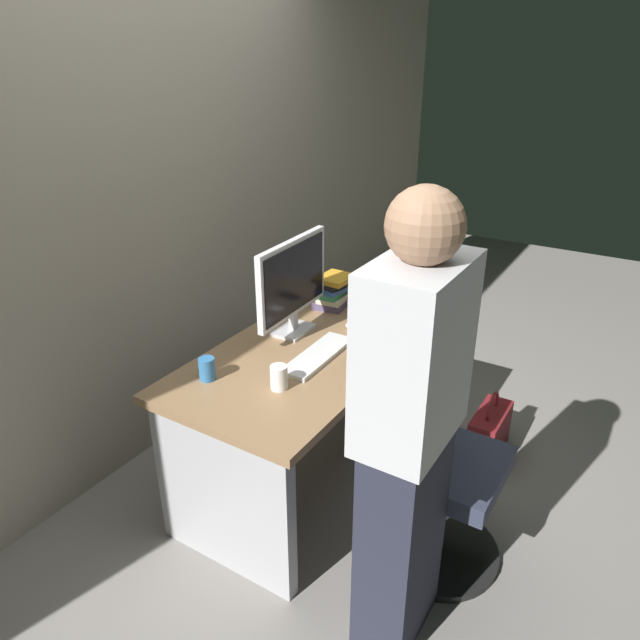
{
  "coord_description": "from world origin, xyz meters",
  "views": [
    {
      "loc": [
        -1.98,
        -1.28,
        1.96
      ],
      "look_at": [
        0.0,
        -0.05,
        0.87
      ],
      "focal_mm": 32.79,
      "sensor_mm": 36.0,
      "label": 1
    }
  ],
  "objects_px": {
    "person_at_desk": "(408,438)",
    "mouse": "(355,327)",
    "cup_by_monitor": "(207,369)",
    "cell_phone": "(381,316)",
    "desk": "(311,390)",
    "cup_near_keyboard": "(279,377)",
    "monitor": "(293,282)",
    "keyboard": "(318,355)",
    "handbag": "(489,433)",
    "book_stack": "(333,291)",
    "office_chair": "(432,467)"
  },
  "relations": [
    {
      "from": "person_at_desk",
      "to": "mouse",
      "type": "bearing_deg",
      "value": 38.05
    },
    {
      "from": "cup_by_monitor",
      "to": "person_at_desk",
      "type": "bearing_deg",
      "value": -95.16
    },
    {
      "from": "person_at_desk",
      "to": "cell_phone",
      "type": "height_order",
      "value": "person_at_desk"
    },
    {
      "from": "desk",
      "to": "person_at_desk",
      "type": "height_order",
      "value": "person_at_desk"
    },
    {
      "from": "cell_phone",
      "to": "cup_near_keyboard",
      "type": "bearing_deg",
      "value": 160.28
    },
    {
      "from": "monitor",
      "to": "mouse",
      "type": "bearing_deg",
      "value": -54.42
    },
    {
      "from": "cup_near_keyboard",
      "to": "mouse",
      "type": "bearing_deg",
      "value": -0.02
    },
    {
      "from": "keyboard",
      "to": "cell_phone",
      "type": "height_order",
      "value": "keyboard"
    },
    {
      "from": "desk",
      "to": "cell_phone",
      "type": "xyz_separation_m",
      "value": [
        0.47,
        -0.12,
        0.23
      ]
    },
    {
      "from": "keyboard",
      "to": "mouse",
      "type": "relative_size",
      "value": 4.3
    },
    {
      "from": "monitor",
      "to": "handbag",
      "type": "relative_size",
      "value": 1.43
    },
    {
      "from": "person_at_desk",
      "to": "mouse",
      "type": "distance_m",
      "value": 1.03
    },
    {
      "from": "book_stack",
      "to": "cell_phone",
      "type": "distance_m",
      "value": 0.29
    },
    {
      "from": "handbag",
      "to": "mouse",
      "type": "bearing_deg",
      "value": 120.22
    },
    {
      "from": "mouse",
      "to": "handbag",
      "type": "relative_size",
      "value": 0.26
    },
    {
      "from": "person_at_desk",
      "to": "mouse",
      "type": "height_order",
      "value": "person_at_desk"
    },
    {
      "from": "desk",
      "to": "mouse",
      "type": "xyz_separation_m",
      "value": [
        0.27,
        -0.08,
        0.24
      ]
    },
    {
      "from": "desk",
      "to": "cell_phone",
      "type": "distance_m",
      "value": 0.53
    },
    {
      "from": "desk",
      "to": "keyboard",
      "type": "bearing_deg",
      "value": -128.88
    },
    {
      "from": "desk",
      "to": "monitor",
      "type": "distance_m",
      "value": 0.51
    },
    {
      "from": "office_chair",
      "to": "cell_phone",
      "type": "xyz_separation_m",
      "value": [
        0.61,
        0.54,
        0.3
      ]
    },
    {
      "from": "person_at_desk",
      "to": "cup_near_keyboard",
      "type": "height_order",
      "value": "person_at_desk"
    },
    {
      "from": "desk",
      "to": "monitor",
      "type": "relative_size",
      "value": 2.63
    },
    {
      "from": "cell_phone",
      "to": "desk",
      "type": "bearing_deg",
      "value": 148.29
    },
    {
      "from": "office_chair",
      "to": "cup_by_monitor",
      "type": "distance_m",
      "value": 0.99
    },
    {
      "from": "monitor",
      "to": "handbag",
      "type": "distance_m",
      "value": 1.32
    },
    {
      "from": "cup_by_monitor",
      "to": "cup_near_keyboard",
      "type": "bearing_deg",
      "value": -71.67
    },
    {
      "from": "person_at_desk",
      "to": "cell_phone",
      "type": "bearing_deg",
      "value": 30.39
    },
    {
      "from": "office_chair",
      "to": "book_stack",
      "type": "height_order",
      "value": "office_chair"
    },
    {
      "from": "cup_by_monitor",
      "to": "book_stack",
      "type": "distance_m",
      "value": 0.92
    },
    {
      "from": "office_chair",
      "to": "handbag",
      "type": "relative_size",
      "value": 2.49
    },
    {
      "from": "cup_by_monitor",
      "to": "book_stack",
      "type": "xyz_separation_m",
      "value": [
        0.92,
        -0.06,
        0.03
      ]
    },
    {
      "from": "office_chair",
      "to": "cup_by_monitor",
      "type": "bearing_deg",
      "value": 109.82
    },
    {
      "from": "cell_phone",
      "to": "handbag",
      "type": "xyz_separation_m",
      "value": [
        0.16,
        -0.58,
        -0.59
      ]
    },
    {
      "from": "monitor",
      "to": "book_stack",
      "type": "bearing_deg",
      "value": -0.45
    },
    {
      "from": "desk",
      "to": "office_chair",
      "type": "xyz_separation_m",
      "value": [
        -0.14,
        -0.67,
        -0.07
      ]
    },
    {
      "from": "office_chair",
      "to": "mouse",
      "type": "height_order",
      "value": "office_chair"
    },
    {
      "from": "office_chair",
      "to": "keyboard",
      "type": "bearing_deg",
      "value": 82.35
    },
    {
      "from": "desk",
      "to": "book_stack",
      "type": "xyz_separation_m",
      "value": [
        0.46,
        0.15,
        0.31
      ]
    },
    {
      "from": "person_at_desk",
      "to": "office_chair",
      "type": "bearing_deg",
      "value": 6.73
    },
    {
      "from": "person_at_desk",
      "to": "cup_near_keyboard",
      "type": "relative_size",
      "value": 16.33
    },
    {
      "from": "cup_by_monitor",
      "to": "book_stack",
      "type": "bearing_deg",
      "value": -3.43
    },
    {
      "from": "cup_by_monitor",
      "to": "keyboard",
      "type": "bearing_deg",
      "value": -35.94
    },
    {
      "from": "cup_near_keyboard",
      "to": "book_stack",
      "type": "bearing_deg",
      "value": 15.98
    },
    {
      "from": "monitor",
      "to": "keyboard",
      "type": "height_order",
      "value": "monitor"
    },
    {
      "from": "cup_by_monitor",
      "to": "handbag",
      "type": "height_order",
      "value": "cup_by_monitor"
    },
    {
      "from": "mouse",
      "to": "book_stack",
      "type": "height_order",
      "value": "book_stack"
    },
    {
      "from": "office_chair",
      "to": "monitor",
      "type": "bearing_deg",
      "value": 73.9
    },
    {
      "from": "book_stack",
      "to": "cup_by_monitor",
      "type": "bearing_deg",
      "value": 176.57
    },
    {
      "from": "keyboard",
      "to": "handbag",
      "type": "xyz_separation_m",
      "value": [
        0.69,
        -0.62,
        -0.6
      ]
    }
  ]
}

